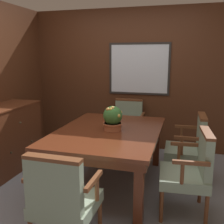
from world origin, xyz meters
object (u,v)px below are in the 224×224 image
at_px(sideboard_cabinet, 6,138).
at_px(potted_plant, 113,118).
at_px(dining_table, 109,137).
at_px(chair_right_far, 190,145).
at_px(chair_head_far, 127,124).
at_px(chair_head_near, 62,198).
at_px(chair_right_near, 191,169).

bearing_deg(sideboard_cabinet, potted_plant, -0.36).
distance_m(dining_table, potted_plant, 0.25).
xyz_separation_m(chair_right_far, chair_head_far, (-1.03, 0.87, 0.00)).
bearing_deg(sideboard_cabinet, chair_right_far, 7.58).
distance_m(dining_table, chair_head_near, 1.29).
bearing_deg(dining_table, sideboard_cabinet, 179.16).
height_order(chair_right_far, chair_head_far, same).
bearing_deg(potted_plant, chair_right_far, 20.19).
distance_m(chair_head_far, sideboard_cabinet, 1.95).
bearing_deg(chair_right_far, chair_right_near, -1.41).
height_order(chair_right_far, chair_right_near, same).
height_order(chair_right_far, potted_plant, potted_plant).
relative_size(chair_head_far, chair_head_near, 1.00).
xyz_separation_m(chair_right_near, chair_head_far, (-1.04, 1.63, 0.00)).
bearing_deg(chair_head_near, potted_plant, -92.66).
bearing_deg(dining_table, chair_right_far, 19.93).
height_order(chair_right_near, potted_plant, potted_plant).
relative_size(chair_right_far, sideboard_cabinet, 0.81).
height_order(chair_head_far, potted_plant, potted_plant).
bearing_deg(chair_head_near, dining_table, -90.51).
bearing_deg(chair_head_near, chair_right_far, -121.48).
relative_size(dining_table, chair_head_far, 1.91).
bearing_deg(dining_table, chair_head_far, 91.43).
relative_size(dining_table, chair_right_near, 1.91).
bearing_deg(chair_head_far, dining_table, -89.77).
bearing_deg(dining_table, potted_plant, 14.75).
xyz_separation_m(chair_right_far, sideboard_cabinet, (-2.56, -0.34, -0.02)).
bearing_deg(chair_right_near, chair_head_near, -54.61).
bearing_deg(chair_right_near, sideboard_cabinet, -104.36).
relative_size(potted_plant, sideboard_cabinet, 0.28).
height_order(chair_head_near, potted_plant, potted_plant).
xyz_separation_m(chair_right_far, potted_plant, (-0.95, -0.35, 0.38)).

